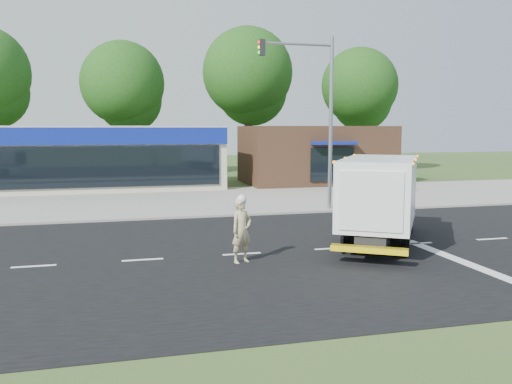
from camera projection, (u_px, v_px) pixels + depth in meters
ground at (332, 249)px, 17.44m from camera, size 120.00×120.00×0.00m
road_asphalt at (332, 249)px, 17.44m from camera, size 60.00×14.00×0.02m
sidewalk at (265, 210)px, 25.32m from camera, size 60.00×2.40×0.12m
parking_apron at (238, 196)px, 30.90m from camera, size 60.00×9.00×0.02m
lane_markings at (391, 255)px, 16.48m from camera, size 55.20×7.00×0.01m
ems_box_truck at (381, 194)px, 17.98m from camera, size 5.29×6.68×2.94m
emergency_worker at (242, 230)px, 15.57m from camera, size 0.81×0.69×1.99m
retail_strip_mall at (78, 158)px, 34.12m from camera, size 18.00×6.20×4.00m
brown_storefront at (316, 155)px, 38.16m from camera, size 10.00×6.70×4.00m
traffic_signal_pole at (318, 105)px, 24.75m from camera, size 3.51×0.25×8.00m
background_trees at (188, 84)px, 43.43m from camera, size 36.77×7.39×12.10m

